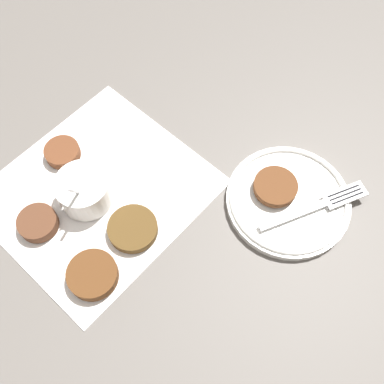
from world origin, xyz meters
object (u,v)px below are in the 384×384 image
Objects in this scene: sauce_bowl at (84,192)px; fritter_on_plate at (275,187)px; serving_plate at (288,200)px; fork at (325,203)px.

sauce_bowl is 1.47× the size of fritter_on_plate.
fork is at bearing 109.60° from serving_plate.
serving_plate is 0.03m from fritter_on_plate.
fork is (-0.02, 0.06, 0.01)m from serving_plate.
sauce_bowl is at bearing -61.77° from fork.
sauce_bowl is at bearing -60.29° from serving_plate.
fork is at bearing 101.29° from fritter_on_plate.
sauce_bowl reaches higher than fritter_on_plate.
fritter_on_plate is (-0.17, 0.27, -0.00)m from sauce_bowl.
fork is at bearing 118.23° from sauce_bowl.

